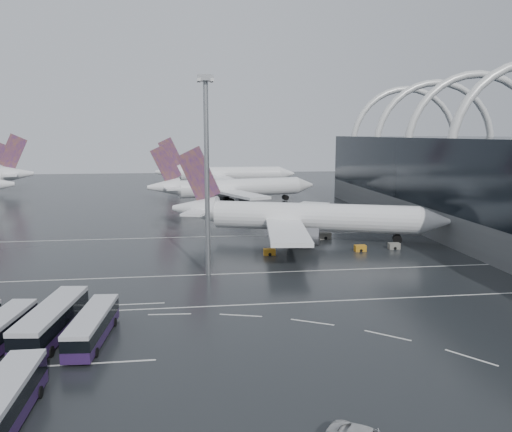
{
  "coord_description": "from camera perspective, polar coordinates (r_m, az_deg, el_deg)",
  "views": [
    {
      "loc": [
        -6.36,
        -60.63,
        20.94
      ],
      "look_at": [
        4.47,
        22.5,
        7.0
      ],
      "focal_mm": 35.0,
      "sensor_mm": 36.0,
      "label": 1
    }
  ],
  "objects": [
    {
      "name": "ground",
      "position": [
        64.46,
        -1.38,
        -9.52
      ],
      "size": [
        420.0,
        420.0,
        0.0
      ],
      "primitive_type": "plane",
      "color": "black",
      "rests_on": "ground"
    },
    {
      "name": "lane_marking_near",
      "position": [
        62.58,
        -1.18,
        -10.11
      ],
      "size": [
        120.0,
        0.25,
        0.01
      ],
      "primitive_type": "cube",
      "color": "silver",
      "rests_on": "ground"
    },
    {
      "name": "lane_marking_mid",
      "position": [
        75.85,
        -2.34,
        -6.59
      ],
      "size": [
        120.0,
        0.25,
        0.01
      ],
      "primitive_type": "cube",
      "color": "silver",
      "rests_on": "ground"
    },
    {
      "name": "lane_marking_far",
      "position": [
        102.98,
        -3.73,
        -2.31
      ],
      "size": [
        120.0,
        0.25,
        0.01
      ],
      "primitive_type": "cube",
      "color": "silver",
      "rests_on": "ground"
    },
    {
      "name": "bus_bay_line_north",
      "position": [
        66.52,
        -22.72,
        -9.66
      ],
      "size": [
        28.0,
        0.25,
        0.01
      ],
      "primitive_type": "cube",
      "color": "silver",
      "rests_on": "ground"
    },
    {
      "name": "airliner_main",
      "position": [
        98.17,
        5.04,
        -0.17
      ],
      "size": [
        53.1,
        46.03,
        18.44
      ],
      "rotation": [
        0.0,
        0.0,
        -0.33
      ],
      "color": "white",
      "rests_on": "ground"
    },
    {
      "name": "airliner_gate_b",
      "position": [
        150.88,
        -2.82,
        3.18
      ],
      "size": [
        51.89,
        45.97,
        18.09
      ],
      "rotation": [
        0.0,
        0.0,
        0.2
      ],
      "color": "white",
      "rests_on": "ground"
    },
    {
      "name": "airliner_gate_c",
      "position": [
        197.26,
        -3.76,
        4.75
      ],
      "size": [
        54.65,
        50.44,
        19.49
      ],
      "rotation": [
        0.0,
        0.0,
        -0.05
      ],
      "color": "white",
      "rests_on": "ground"
    },
    {
      "name": "bus_row_near_c",
      "position": [
        56.45,
        -22.27,
        -11.02
      ],
      "size": [
        4.7,
        14.17,
        3.42
      ],
      "rotation": [
        0.0,
        0.0,
        1.46
      ],
      "color": "#301644",
      "rests_on": "ground"
    },
    {
      "name": "bus_row_near_d",
      "position": [
        54.46,
        -18.19,
        -11.82
      ],
      "size": [
        3.65,
        12.24,
        2.97
      ],
      "rotation": [
        0.0,
        0.0,
        1.49
      ],
      "color": "#301644",
      "rests_on": "ground"
    },
    {
      "name": "bus_row_far_c",
      "position": [
        42.06,
        -27.18,
        -18.83
      ],
      "size": [
        3.16,
        12.89,
        3.17
      ],
      "rotation": [
        0.0,
        0.0,
        1.56
      ],
      "color": "#301644",
      "rests_on": "ground"
    },
    {
      "name": "floodlight_mast",
      "position": [
        72.43,
        -5.67,
        7.24
      ],
      "size": [
        2.22,
        2.22,
        28.97
      ],
      "color": "gray",
      "rests_on": "ground"
    },
    {
      "name": "gse_cart_belly_a",
      "position": [
        91.64,
        11.82,
        -3.62
      ],
      "size": [
        2.02,
        1.19,
        1.1
      ],
      "primitive_type": "cube",
      "color": "#BF7C19",
      "rests_on": "ground"
    },
    {
      "name": "gse_cart_belly_b",
      "position": [
        100.97,
        7.88,
        -2.24
      ],
      "size": [
        2.37,
        1.4,
        1.29
      ],
      "primitive_type": "cube",
      "color": "slate",
      "rests_on": "ground"
    },
    {
      "name": "gse_cart_belly_c",
      "position": [
        86.97,
        1.54,
        -4.12
      ],
      "size": [
        2.03,
        1.2,
        1.11
      ],
      "primitive_type": "cube",
      "color": "#BF7C19",
      "rests_on": "ground"
    },
    {
      "name": "gse_cart_belly_d",
      "position": [
        94.91,
        15.49,
        -3.31
      ],
      "size": [
        2.03,
        1.2,
        1.11
      ],
      "primitive_type": "cube",
      "color": "slate",
      "rests_on": "ground"
    },
    {
      "name": "gse_cart_belly_e",
      "position": [
        101.86,
        5.68,
        -2.14
      ],
      "size": [
        2.13,
        1.26,
        1.16
      ],
      "primitive_type": "cube",
      "color": "#BF7C19",
      "rests_on": "ground"
    }
  ]
}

